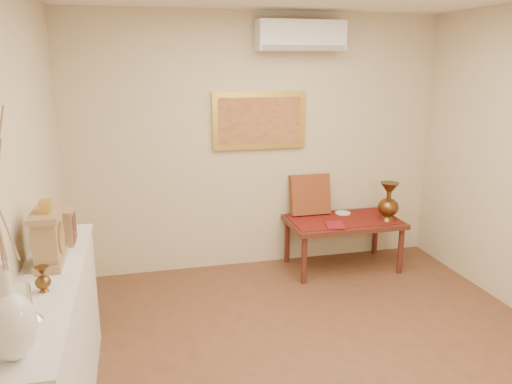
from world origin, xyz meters
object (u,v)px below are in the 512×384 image
object	(u,v)px
display_ledge	(55,354)
wooden_chest	(63,226)
mantel_clock	(49,238)
low_table	(343,225)
brass_urn_tall	(389,197)

from	to	relation	value
display_ledge	wooden_chest	size ratio (longest dim) A/B	8.28
mantel_clock	wooden_chest	bearing A→B (deg)	84.91
low_table	mantel_clock	bearing A→B (deg)	-148.40
display_ledge	mantel_clock	size ratio (longest dim) A/B	4.93
wooden_chest	low_table	distance (m)	3.00
brass_urn_tall	mantel_clock	bearing A→B (deg)	-154.26
wooden_chest	low_table	bearing A→B (deg)	25.76
wooden_chest	mantel_clock	bearing A→B (deg)	-95.09
brass_urn_tall	wooden_chest	distance (m)	3.30
mantel_clock	wooden_chest	size ratio (longest dim) A/B	1.68
display_ledge	wooden_chest	distance (m)	0.86
display_ledge	brass_urn_tall	bearing A→B (deg)	29.12
display_ledge	low_table	xyz separation A→B (m)	(2.67, 1.88, -0.01)
display_ledge	mantel_clock	bearing A→B (deg)	91.29
brass_urn_tall	low_table	world-z (taller)	brass_urn_tall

